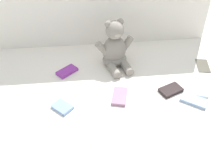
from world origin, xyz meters
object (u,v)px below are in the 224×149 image
at_px(book_case_0, 67,71).
at_px(book_case_5, 62,107).
at_px(book_case_3, 197,91).
at_px(book_case_4, 80,144).
at_px(teddy_bear, 115,49).
at_px(book_case_6, 203,65).
at_px(book_case_1, 120,96).
at_px(book_case_2, 194,101).
at_px(book_case_7, 171,90).

xyz_separation_m(book_case_0, book_case_5, (-0.01, -0.29, 0.00)).
relative_size(book_case_3, book_case_4, 1.12).
distance_m(teddy_bear, book_case_6, 0.55).
bearing_deg(book_case_3, book_case_1, 106.43).
distance_m(book_case_2, book_case_6, 0.34).
height_order(book_case_1, book_case_3, book_case_1).
distance_m(book_case_0, book_case_6, 0.83).
bearing_deg(book_case_6, book_case_4, 44.69).
xyz_separation_m(book_case_0, book_case_2, (0.66, -0.32, -0.00)).
height_order(book_case_3, book_case_6, book_case_3).
xyz_separation_m(book_case_1, book_case_4, (-0.21, -0.28, -0.00)).
relative_size(book_case_4, book_case_5, 1.05).
bearing_deg(book_case_3, book_case_7, 99.13).
bearing_deg(book_case_6, book_case_5, 28.82).
bearing_deg(book_case_5, book_case_1, 143.30).
bearing_deg(book_case_1, teddy_bear, -77.74).
bearing_deg(book_case_6, book_case_7, 48.91).
bearing_deg(book_case_6, book_case_1, 33.30).
bearing_deg(book_case_7, teddy_bear, 20.79).
bearing_deg(book_case_0, book_case_7, -152.33).
height_order(book_case_6, book_case_7, book_case_7).
relative_size(book_case_3, book_case_5, 1.18).
bearing_deg(book_case_0, book_case_3, -149.57).
xyz_separation_m(book_case_5, book_case_6, (0.84, 0.27, -0.00)).
distance_m(book_case_2, book_case_4, 0.63).
relative_size(book_case_4, book_case_6, 0.76).
height_order(book_case_3, book_case_5, book_case_5).
distance_m(book_case_2, book_case_3, 0.09).
distance_m(book_case_0, book_case_5, 0.29).
bearing_deg(book_case_1, book_case_3, -165.82).
distance_m(book_case_2, book_case_7, 0.13).
relative_size(book_case_4, book_case_7, 0.85).
xyz_separation_m(book_case_1, book_case_5, (-0.30, -0.05, 0.00)).
bearing_deg(book_case_7, book_case_4, 98.02).
distance_m(book_case_3, book_case_4, 0.69).
bearing_deg(book_case_6, book_case_2, 71.83).
relative_size(book_case_2, book_case_5, 1.37).
relative_size(teddy_bear, book_case_4, 2.86).
bearing_deg(book_case_6, book_case_3, 72.36).
height_order(book_case_1, book_case_7, book_case_7).
height_order(book_case_4, book_case_7, book_case_7).
xyz_separation_m(book_case_3, book_case_6, (0.12, 0.22, -0.00)).
bearing_deg(book_case_0, book_case_2, -156.15).
relative_size(book_case_5, book_case_7, 0.81).
xyz_separation_m(book_case_6, book_case_7, (-0.26, -0.20, 0.01)).
xyz_separation_m(book_case_1, book_case_7, (0.28, 0.02, 0.00)).
bearing_deg(book_case_0, book_case_4, 147.34).
relative_size(teddy_bear, book_case_2, 2.19).
bearing_deg(teddy_bear, book_case_2, -59.98).
distance_m(teddy_bear, book_case_4, 0.63).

